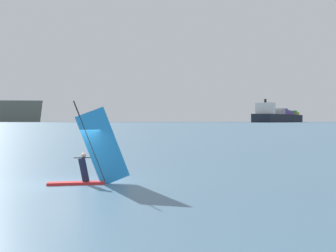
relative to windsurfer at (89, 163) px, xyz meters
name	(u,v)px	position (x,y,z in m)	size (l,w,h in m)	color
ground_plane	(73,184)	(-0.75, -0.12, -0.97)	(4000.00, 4000.00, 0.00)	#476B84
windsurfer	(89,163)	(0.00, 0.00, 0.00)	(3.64, 1.53, 3.95)	red
cargo_ship	(279,117)	(88.31, 800.30, 9.19)	(105.47, 191.21, 38.33)	black
distant_headland	(204,113)	(-69.16, 1225.31, 22.79)	(1198.75, 409.62, 47.50)	#60665B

